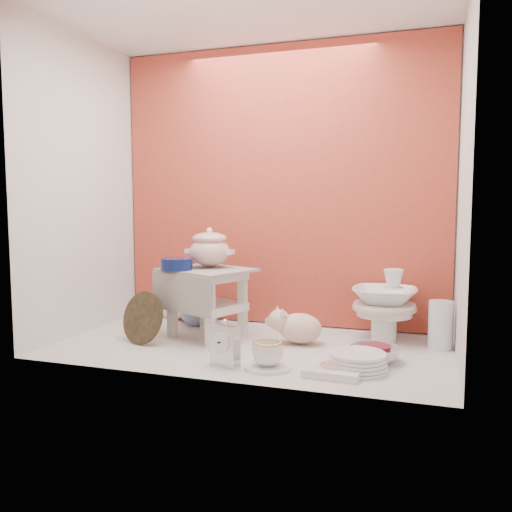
{
  "coord_description": "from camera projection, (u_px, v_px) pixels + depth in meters",
  "views": [
    {
      "loc": [
        0.79,
        -2.29,
        0.66
      ],
      "look_at": [
        0.02,
        0.02,
        0.42
      ],
      "focal_mm": 37.46,
      "sensor_mm": 36.0,
      "label": 1
    }
  ],
  "objects": [
    {
      "name": "porcelain_tower",
      "position": [
        384.0,
        305.0,
        2.56
      ],
      "size": [
        0.4,
        0.4,
        0.35
      ],
      "primitive_type": null,
      "rotation": [
        0.0,
        0.0,
        -0.39
      ],
      "color": "white",
      "rests_on": "ground"
    },
    {
      "name": "crystal_bowl",
      "position": [
        375.0,
        354.0,
        2.23
      ],
      "size": [
        0.27,
        0.27,
        0.06
      ],
      "primitive_type": "imported",
      "rotation": [
        0.0,
        0.0,
        0.41
      ],
      "color": "silver",
      "rests_on": "ground"
    },
    {
      "name": "clear_glass_vase",
      "position": [
        441.0,
        325.0,
        2.42
      ],
      "size": [
        0.12,
        0.12,
        0.22
      ],
      "primitive_type": "cylinder",
      "rotation": [
        0.0,
        0.0,
        0.1
      ],
      "color": "silver",
      "rests_on": "ground"
    },
    {
      "name": "niche_shell",
      "position": [
        263.0,
        147.0,
        2.56
      ],
      "size": [
        1.86,
        1.03,
        1.53
      ],
      "color": "#BD3A2F",
      "rests_on": "ground"
    },
    {
      "name": "gold_rim_teacup",
      "position": [
        268.0,
        353.0,
        2.14
      ],
      "size": [
        0.15,
        0.15,
        0.1
      ],
      "primitive_type": "imported",
      "rotation": [
        0.0,
        0.0,
        0.22
      ],
      "color": "white",
      "rests_on": "teacup_saucer"
    },
    {
      "name": "step_stool",
      "position": [
        207.0,
        303.0,
        2.63
      ],
      "size": [
        0.5,
        0.47,
        0.34
      ],
      "primitive_type": null,
      "rotation": [
        0.0,
        0.0,
        -0.4
      ],
      "color": "silver",
      "rests_on": "ground"
    },
    {
      "name": "teacup_saucer",
      "position": [
        268.0,
        367.0,
        2.14
      ],
      "size": [
        0.24,
        0.24,
        0.01
      ],
      "primitive_type": "cylinder",
      "rotation": [
        0.0,
        0.0,
        0.28
      ],
      "color": "white",
      "rests_on": "ground"
    },
    {
      "name": "plush_pig",
      "position": [
        300.0,
        328.0,
        2.51
      ],
      "size": [
        0.29,
        0.22,
        0.16
      ],
      "primitive_type": "ellipsoid",
      "rotation": [
        0.0,
        0.0,
        -0.15
      ],
      "color": "beige",
      "rests_on": "ground"
    },
    {
      "name": "ground",
      "position": [
        251.0,
        346.0,
        2.48
      ],
      "size": [
        1.8,
        1.8,
        0.0
      ],
      "primitive_type": "plane",
      "color": "silver",
      "rests_on": "ground"
    },
    {
      "name": "cobalt_bowl",
      "position": [
        177.0,
        264.0,
        2.56
      ],
      "size": [
        0.18,
        0.18,
        0.06
      ],
      "primitive_type": "cylinder",
      "rotation": [
        0.0,
        0.0,
        -0.17
      ],
      "color": "#091649",
      "rests_on": "step_stool"
    },
    {
      "name": "soup_tureen",
      "position": [
        210.0,
        247.0,
        2.65
      ],
      "size": [
        0.29,
        0.29,
        0.2
      ],
      "primitive_type": null,
      "rotation": [
        0.0,
        0.0,
        -0.24
      ],
      "color": "white",
      "rests_on": "step_stool"
    },
    {
      "name": "dinner_plate_stack",
      "position": [
        358.0,
        361.0,
        2.11
      ],
      "size": [
        0.31,
        0.31,
        0.07
      ],
      "primitive_type": "cylinder",
      "rotation": [
        0.0,
        0.0,
        0.43
      ],
      "color": "white",
      "rests_on": "ground"
    },
    {
      "name": "blue_white_vase",
      "position": [
        200.0,
        302.0,
        2.92
      ],
      "size": [
        0.28,
        0.28,
        0.25
      ],
      "primitive_type": "imported",
      "rotation": [
        0.0,
        0.0,
        -0.21
      ],
      "color": "white",
      "rests_on": "ground"
    },
    {
      "name": "lacquer_tray",
      "position": [
        143.0,
        318.0,
        2.52
      ],
      "size": [
        0.27,
        0.16,
        0.24
      ],
      "primitive_type": null,
      "rotation": [
        0.0,
        0.0,
        -0.31
      ],
      "color": "black",
      "rests_on": "ground"
    },
    {
      "name": "lattice_dish",
      "position": [
        335.0,
        369.0,
        2.08
      ],
      "size": [
        0.22,
        0.22,
        0.03
      ],
      "primitive_type": "cube",
      "rotation": [
        0.0,
        0.0,
        -0.05
      ],
      "color": "white",
      "rests_on": "ground"
    },
    {
      "name": "mantel_clock",
      "position": [
        225.0,
        343.0,
        2.17
      ],
      "size": [
        0.14,
        0.09,
        0.19
      ],
      "primitive_type": "cube",
      "rotation": [
        0.0,
        0.0,
        -0.37
      ],
      "color": "silver",
      "rests_on": "ground"
    },
    {
      "name": "floral_platter",
      "position": [
        176.0,
        288.0,
        3.06
      ],
      "size": [
        0.37,
        0.24,
        0.35
      ],
      "primitive_type": null,
      "rotation": [
        0.0,
        0.0,
        -0.42
      ],
      "color": "white",
      "rests_on": "ground"
    }
  ]
}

